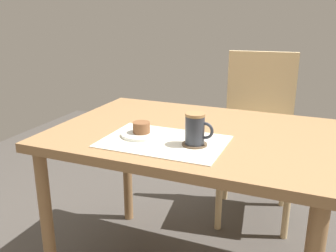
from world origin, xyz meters
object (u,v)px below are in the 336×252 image
Objects in this scene: wooden_chair at (258,130)px; pastry_plate at (142,134)px; pastry at (141,127)px; dining_table at (193,149)px; coffee_mug at (196,129)px.

pastry_plate is at bearing 61.86° from wooden_chair.
wooden_chair reaches higher than pastry.
wooden_chair is 0.93m from pastry_plate.
dining_table is 9.79× the size of coffee_mug.
dining_table is at bearing 69.77° from wooden_chair.
coffee_mug is (0.22, -0.02, 0.06)m from pastry_plate.
dining_table is 0.23m from pastry_plate.
pastry reaches higher than dining_table.
pastry is at bearing 0.00° from pastry_plate.
pastry_plate is 2.39× the size of pastry.
dining_table is 0.25m from pastry.
wooden_chair is at bearing 77.94° from dining_table.
pastry is (-0.31, -0.85, 0.23)m from wooden_chair.
wooden_chair is at bearing 84.29° from coffee_mug.
coffee_mug is at bearing -4.78° from pastry.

